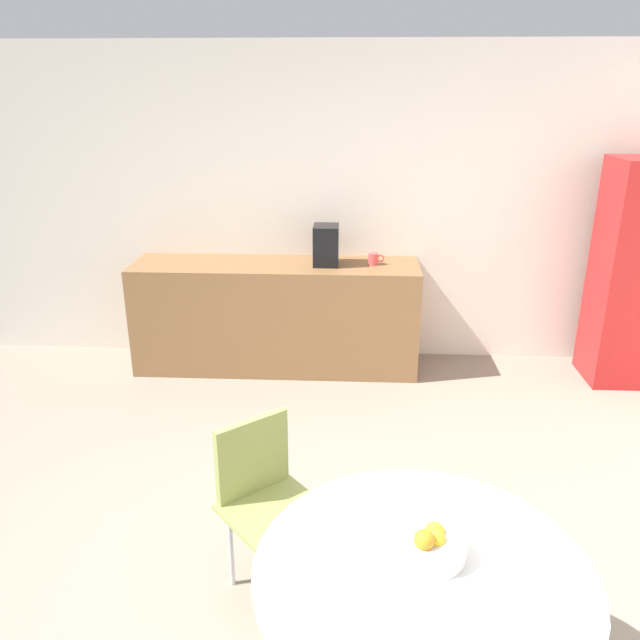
# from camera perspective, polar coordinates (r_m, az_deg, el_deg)

# --- Properties ---
(ground_plane) EXTENTS (6.00, 6.00, 0.00)m
(ground_plane) POSITION_cam_1_polar(r_m,az_deg,el_deg) (3.22, -4.07, -24.17)
(ground_plane) COLOR gray
(wall_back) EXTENTS (6.00, 0.10, 2.60)m
(wall_back) POSITION_cam_1_polar(r_m,az_deg,el_deg) (5.37, -0.61, 10.19)
(wall_back) COLOR silver
(wall_back) RESTS_ON ground_plane
(counter_block) EXTENTS (2.33, 0.60, 0.90)m
(counter_block) POSITION_cam_1_polar(r_m,az_deg,el_deg) (5.28, -3.96, 0.39)
(counter_block) COLOR brown
(counter_block) RESTS_ON ground_plane
(locker_cabinet) EXTENTS (0.60, 0.50, 1.77)m
(locker_cabinet) POSITION_cam_1_polar(r_m,az_deg,el_deg) (5.48, 26.81, 3.72)
(locker_cabinet) COLOR #B21E1E
(locker_cabinet) RESTS_ON ground_plane
(round_table) EXTENTS (1.14, 1.14, 0.76)m
(round_table) POSITION_cam_1_polar(r_m,az_deg,el_deg) (2.36, 9.15, -23.69)
(round_table) COLOR silver
(round_table) RESTS_ON ground_plane
(chair_olive) EXTENTS (0.59, 0.59, 0.83)m
(chair_olive) POSITION_cam_1_polar(r_m,az_deg,el_deg) (3.02, -5.11, -14.78)
(chair_olive) COLOR silver
(chair_olive) RESTS_ON ground_plane
(fruit_bowl) EXTENTS (0.24, 0.24, 0.13)m
(fruit_bowl) POSITION_cam_1_polar(r_m,az_deg,el_deg) (2.29, 9.98, -19.37)
(fruit_bowl) COLOR silver
(fruit_bowl) RESTS_ON round_table
(mug_white) EXTENTS (0.13, 0.08, 0.09)m
(mug_white) POSITION_cam_1_polar(r_m,az_deg,el_deg) (5.11, 4.89, 5.54)
(mug_white) COLOR #D84C4C
(mug_white) RESTS_ON counter_block
(coffee_maker) EXTENTS (0.20, 0.24, 0.32)m
(coffee_maker) POSITION_cam_1_polar(r_m,az_deg,el_deg) (5.07, 0.55, 6.80)
(coffee_maker) COLOR black
(coffee_maker) RESTS_ON counter_block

